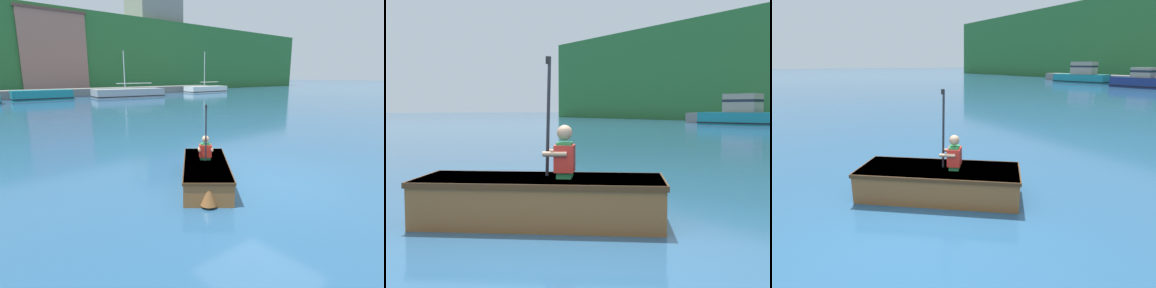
{
  "view_description": "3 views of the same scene",
  "coord_description": "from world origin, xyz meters",
  "views": [
    {
      "loc": [
        -5.56,
        -4.06,
        2.48
      ],
      "look_at": [
        -1.09,
        1.35,
        0.86
      ],
      "focal_mm": 28.0,
      "sensor_mm": 36.0,
      "label": 1
    },
    {
      "loc": [
        3.49,
        -1.78,
        1.27
      ],
      "look_at": [
        -1.09,
        1.35,
        0.86
      ],
      "focal_mm": 45.0,
      "sensor_mm": 36.0,
      "label": 2
    },
    {
      "loc": [
        3.2,
        -1.33,
        2.23
      ],
      "look_at": [
        -1.09,
        1.35,
        0.86
      ],
      "focal_mm": 28.0,
      "sensor_mm": 36.0,
      "label": 3
    }
  ],
  "objects": [
    {
      "name": "waterfront_warehouse_left",
      "position": [
        -24.17,
        42.68,
        4.69
      ],
      "size": [
        9.77,
        8.51,
        9.36
      ],
      "color": "#B2A899",
      "rests_on": "ground"
    },
    {
      "name": "rowboat_foreground",
      "position": [
        -1.12,
        0.82,
        0.29
      ],
      "size": [
        2.52,
        2.75,
        0.51
      ],
      "color": "brown",
      "rests_on": "ground"
    },
    {
      "name": "ground_plane",
      "position": [
        0.0,
        0.0,
        0.0
      ],
      "size": [
        300.0,
        300.0,
        0.0
      ],
      "primitive_type": "plane",
      "color": "navy"
    },
    {
      "name": "moored_boat_dock_east_end",
      "position": [
        -12.24,
        27.63,
        0.68
      ],
      "size": [
        5.03,
        1.88,
        1.88
      ],
      "color": "navy",
      "rests_on": "ground"
    },
    {
      "name": "moored_boat_dock_center_near",
      "position": [
        -20.13,
        29.59,
        0.89
      ],
      "size": [
        6.42,
        3.05,
        2.42
      ],
      "color": "#197A84",
      "rests_on": "ground"
    },
    {
      "name": "person_paddler",
      "position": [
        -0.93,
        1.05,
        0.78
      ],
      "size": [
        0.46,
        0.46,
        1.32
      ],
      "color": "#267F3F",
      "rests_on": "rowboat_foreground"
    }
  ]
}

